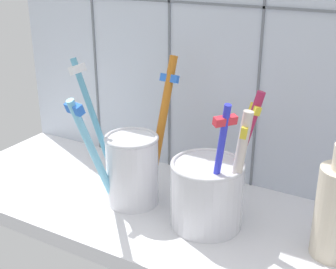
# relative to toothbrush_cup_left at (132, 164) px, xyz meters

# --- Properties ---
(counter_slab) EXTENTS (0.64, 0.22, 0.02)m
(counter_slab) POSITION_rel_toothbrush_cup_left_xyz_m (0.05, 0.01, -0.06)
(counter_slab) COLOR silver
(counter_slab) RESTS_ON ground
(tile_wall_back) EXTENTS (0.64, 0.02, 0.45)m
(tile_wall_back) POSITION_rel_toothbrush_cup_left_xyz_m (0.05, 0.13, 0.15)
(tile_wall_back) COLOR silver
(tile_wall_back) RESTS_ON ground
(toothbrush_cup_left) EXTENTS (0.11, 0.16, 0.18)m
(toothbrush_cup_left) POSITION_rel_toothbrush_cup_left_xyz_m (0.00, 0.00, 0.00)
(toothbrush_cup_left) COLOR white
(toothbrush_cup_left) RESTS_ON counter_slab
(toothbrush_cup_right) EXTENTS (0.09, 0.09, 0.16)m
(toothbrush_cup_right) POSITION_rel_toothbrush_cup_left_xyz_m (0.11, -0.00, -0.01)
(toothbrush_cup_right) COLOR silver
(toothbrush_cup_right) RESTS_ON counter_slab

